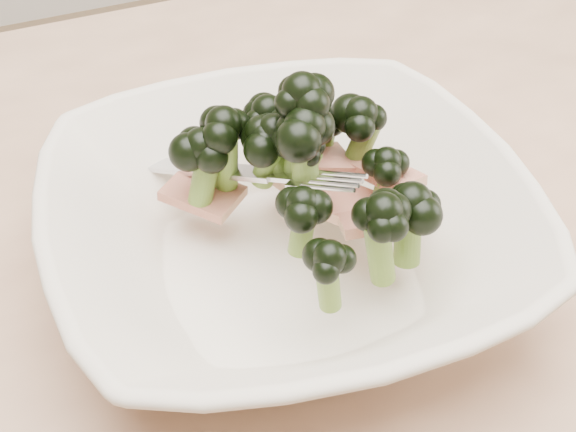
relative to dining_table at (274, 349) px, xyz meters
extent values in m
cube|color=tan|center=(0.00, 0.00, 0.08)|extent=(1.20, 0.80, 0.04)
cylinder|color=tan|center=(0.55, 0.35, -0.30)|extent=(0.06, 0.06, 0.71)
imported|color=beige|center=(0.00, -0.02, 0.14)|extent=(0.33, 0.33, 0.07)
cylinder|color=#597828|center=(0.01, 0.03, 0.16)|extent=(0.02, 0.02, 0.04)
ellipsoid|color=black|center=(0.01, 0.03, 0.19)|extent=(0.04, 0.04, 0.03)
cylinder|color=#597828|center=(-0.02, 0.03, 0.16)|extent=(0.02, 0.03, 0.05)
ellipsoid|color=black|center=(-0.02, 0.03, 0.19)|extent=(0.04, 0.04, 0.03)
cylinder|color=#597828|center=(0.00, 0.01, 0.17)|extent=(0.02, 0.02, 0.03)
ellipsoid|color=black|center=(0.00, 0.01, 0.19)|extent=(0.04, 0.04, 0.03)
cylinder|color=#597828|center=(0.02, -0.01, 0.17)|extent=(0.02, 0.02, 0.03)
ellipsoid|color=black|center=(0.02, -0.01, 0.19)|extent=(0.03, 0.03, 0.02)
cylinder|color=#597828|center=(0.05, 0.03, 0.15)|extent=(0.02, 0.01, 0.04)
ellipsoid|color=black|center=(0.05, 0.03, 0.17)|extent=(0.04, 0.04, 0.03)
cylinder|color=#597828|center=(0.00, -0.06, 0.17)|extent=(0.02, 0.01, 0.03)
ellipsoid|color=black|center=(0.00, -0.06, 0.19)|extent=(0.03, 0.03, 0.03)
cylinder|color=#597828|center=(0.02, 0.01, 0.17)|extent=(0.03, 0.02, 0.04)
ellipsoid|color=black|center=(0.02, 0.01, 0.19)|extent=(0.04, 0.04, 0.03)
cylinder|color=#597828|center=(0.06, -0.07, 0.15)|extent=(0.02, 0.02, 0.04)
ellipsoid|color=black|center=(0.06, -0.07, 0.17)|extent=(0.04, 0.04, 0.03)
cylinder|color=#597828|center=(0.02, 0.03, 0.16)|extent=(0.02, 0.03, 0.04)
ellipsoid|color=black|center=(0.02, 0.03, 0.19)|extent=(0.04, 0.04, 0.03)
cylinder|color=#597828|center=(0.01, -0.02, 0.18)|extent=(0.02, 0.02, 0.04)
ellipsoid|color=black|center=(0.01, -0.02, 0.21)|extent=(0.04, 0.04, 0.03)
cylinder|color=#597828|center=(0.01, 0.01, 0.17)|extent=(0.02, 0.02, 0.03)
ellipsoid|color=black|center=(0.01, 0.01, 0.19)|extent=(0.04, 0.04, 0.03)
cylinder|color=#597828|center=(0.07, -0.02, 0.15)|extent=(0.02, 0.02, 0.03)
ellipsoid|color=black|center=(0.07, -0.02, 0.17)|extent=(0.03, 0.03, 0.03)
cylinder|color=#597828|center=(0.03, 0.02, 0.16)|extent=(0.02, 0.02, 0.04)
ellipsoid|color=black|center=(0.03, 0.02, 0.18)|extent=(0.04, 0.04, 0.03)
cylinder|color=#597828|center=(0.00, -0.09, 0.15)|extent=(0.02, 0.01, 0.03)
ellipsoid|color=black|center=(0.00, -0.09, 0.17)|extent=(0.03, 0.03, 0.03)
cylinder|color=#597828|center=(0.07, 0.01, 0.16)|extent=(0.03, 0.02, 0.05)
ellipsoid|color=black|center=(0.07, 0.01, 0.19)|extent=(0.04, 0.04, 0.03)
cylinder|color=#597828|center=(0.03, -0.08, 0.15)|extent=(0.02, 0.02, 0.05)
ellipsoid|color=black|center=(0.03, -0.08, 0.18)|extent=(0.04, 0.04, 0.03)
cylinder|color=#597828|center=(-0.03, 0.03, 0.16)|extent=(0.03, 0.02, 0.04)
ellipsoid|color=black|center=(-0.03, 0.03, 0.18)|extent=(0.04, 0.04, 0.03)
cylinder|color=#597828|center=(0.02, 0.00, 0.19)|extent=(0.02, 0.02, 0.06)
ellipsoid|color=black|center=(0.02, 0.00, 0.22)|extent=(0.04, 0.04, 0.03)
cube|color=maroon|center=(0.04, -0.02, 0.14)|extent=(0.05, 0.05, 0.02)
cube|color=maroon|center=(0.03, 0.04, 0.13)|extent=(0.04, 0.04, 0.02)
cube|color=maroon|center=(-0.03, 0.04, 0.14)|extent=(0.06, 0.06, 0.01)
cube|color=maroon|center=(0.04, 0.01, 0.16)|extent=(0.04, 0.04, 0.02)
cube|color=maroon|center=(0.07, -0.01, 0.15)|extent=(0.04, 0.06, 0.02)
cube|color=maroon|center=(0.05, -0.05, 0.15)|extent=(0.05, 0.04, 0.02)
camera|label=1|loc=(-0.15, -0.37, 0.47)|focal=50.00mm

